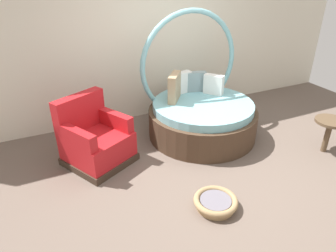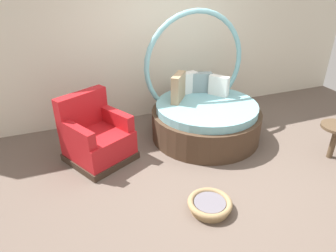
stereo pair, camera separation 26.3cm
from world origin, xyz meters
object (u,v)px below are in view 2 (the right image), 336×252
Objects in this scene: round_daybed at (204,113)px; red_armchair at (96,138)px; pet_basket at (210,205)px; side_table at (336,131)px.

round_daybed is 1.74m from red_armchair.
red_armchair reaches higher than pet_basket.
side_table is (3.14, -1.19, 0.10)m from red_armchair.
round_daybed reaches higher than red_armchair.
pet_basket is at bearing -114.28° from round_daybed.
round_daybed reaches higher than side_table.
pet_basket is (1.00, -1.53, -0.26)m from red_armchair.
side_table is at bearing -42.31° from round_daybed.
red_armchair reaches higher than side_table.
round_daybed is 3.70× the size of side_table.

